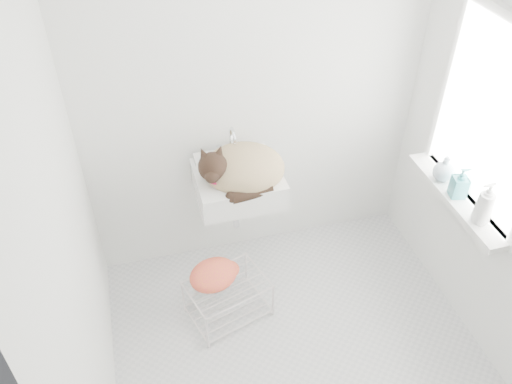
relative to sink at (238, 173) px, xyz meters
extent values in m
cube|color=silver|center=(0.18, -0.74, -0.85)|extent=(2.20, 2.00, 0.02)
cube|color=white|center=(0.18, 0.26, 0.40)|extent=(2.20, 0.02, 2.50)
cube|color=white|center=(-0.92, -0.74, 0.40)|extent=(0.02, 2.00, 2.50)
cube|color=white|center=(1.26, -0.54, 0.50)|extent=(0.01, 0.80, 1.00)
cube|color=white|center=(1.25, -0.54, 0.50)|extent=(0.04, 0.90, 1.10)
cube|color=white|center=(1.19, -0.54, -0.02)|extent=(0.16, 0.88, 0.04)
cube|color=white|center=(0.00, 0.00, 0.00)|extent=(0.53, 0.46, 0.21)
ellipsoid|color=tan|center=(0.03, -0.01, 0.03)|extent=(0.54, 0.48, 0.25)
sphere|color=black|center=(-0.15, -0.09, 0.14)|extent=(0.20, 0.20, 0.18)
torus|color=#DC134A|center=(-0.13, -0.09, 0.09)|extent=(0.18, 0.18, 0.07)
cube|color=silver|center=(-0.17, -0.36, -0.70)|extent=(0.55, 0.46, 0.29)
ellipsoid|color=orange|center=(-0.25, -0.33, -0.53)|extent=(0.37, 0.32, 0.13)
imported|color=white|center=(1.18, -0.77, 0.00)|extent=(0.09, 0.09, 0.22)
imported|color=teal|center=(1.18, -0.54, 0.00)|extent=(0.10, 0.10, 0.19)
imported|color=silver|center=(1.18, -0.38, 0.00)|extent=(0.13, 0.13, 0.16)
camera|label=1|loc=(-0.57, -2.51, 1.96)|focal=36.94mm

